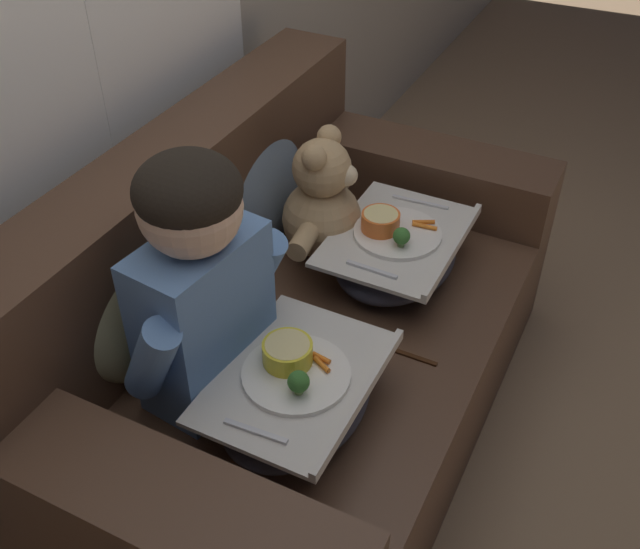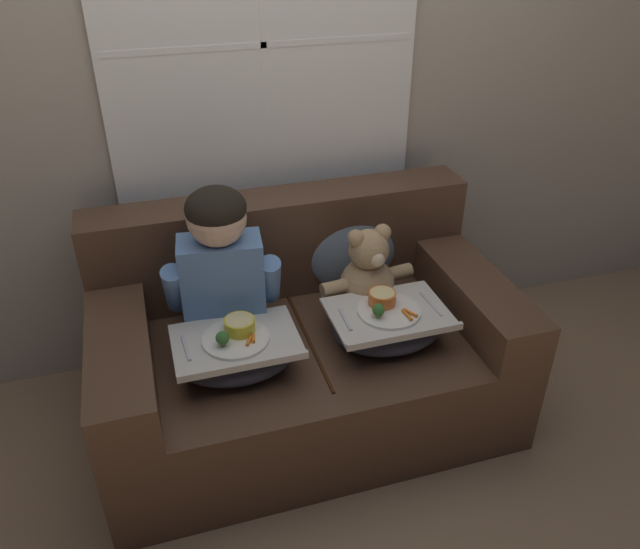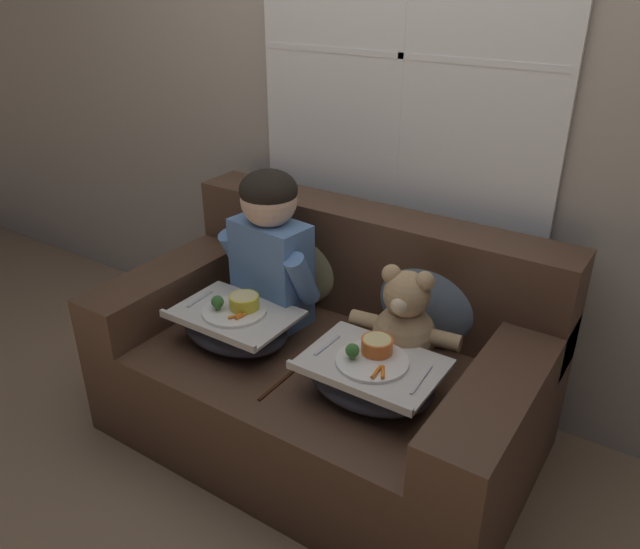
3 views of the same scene
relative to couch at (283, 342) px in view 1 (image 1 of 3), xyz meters
The scene contains 8 objects.
ground_plane 0.32m from the couch, 90.00° to the right, with size 14.00×14.00×0.00m, color #8E7051.
couch is the anchor object (origin of this frame).
throw_pillow_behind_child 0.48m from the couch, 142.42° to the left, with size 0.41×0.20×0.43m.
throw_pillow_behind_teddy 0.48m from the couch, 37.58° to the left, with size 0.42×0.20×0.43m.
child_figure 0.54m from the couch, behind, with size 0.46×0.24×0.63m.
teddy_bear 0.41m from the couch, ahead, with size 0.42×0.29×0.38m.
lap_tray_child 0.41m from the couch, 145.44° to the right, with size 0.46×0.33×0.20m.
lap_tray_teddy 0.41m from the couch, 34.53° to the right, with size 0.46×0.34×0.20m.
Camera 1 is at (-1.30, -0.70, 1.77)m, focal length 42.00 mm.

